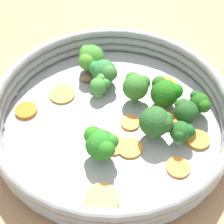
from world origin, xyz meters
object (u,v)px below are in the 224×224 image
skillet (112,121)px  carrot_slice_6 (198,140)px  carrot_slice_8 (130,123)px  carrot_slice_5 (26,110)px  broccoli_floret_8 (200,104)px  carrot_slice_3 (178,167)px  broccoli_floret_5 (137,86)px  carrot_slice_4 (114,144)px  broccoli_floret_1 (157,122)px  broccoli_floret_9 (90,58)px  carrot_slice_0 (62,94)px  carrot_slice_1 (132,147)px  mushroom_piece_0 (89,76)px  carrot_slice_2 (165,84)px  broccoli_floret_0 (101,85)px  carrot_slice_7 (102,200)px  broccoli_floret_4 (185,111)px  broccoli_floret_3 (101,144)px  carrot_slice_9 (166,120)px  broccoli_floret_6 (165,92)px  broccoli_floret_7 (103,72)px

skillet → carrot_slice_6: size_ratio=9.93×
skillet → carrot_slice_8: (0.02, -0.02, 0.01)m
carrot_slice_5 → broccoli_floret_8: 0.28m
carrot_slice_3 → broccoli_floret_5: bearing=87.8°
carrot_slice_4 → skillet: bearing=69.4°
carrot_slice_3 → broccoli_floret_1: broccoli_floret_1 is taller
broccoli_floret_1 → broccoli_floret_9: bearing=100.5°
carrot_slice_0 → carrot_slice_8: size_ratio=1.43×
broccoli_floret_9 → carrot_slice_0: bearing=-151.3°
carrot_slice_1 → mushroom_piece_0: mushroom_piece_0 is taller
carrot_slice_2 → carrot_slice_5: bearing=171.0°
carrot_slice_6 → broccoli_floret_0: bearing=121.9°
carrot_slice_4 → broccoli_floret_9: broccoli_floret_9 is taller
broccoli_floret_5 → broccoli_floret_9: bearing=113.1°
carrot_slice_7 → broccoli_floret_4: 0.18m
carrot_slice_2 → carrot_slice_3: 0.17m
mushroom_piece_0 → broccoli_floret_3: bearing=-105.4°
carrot_slice_4 → carrot_slice_7: size_ratio=0.84×
carrot_slice_2 → carrot_slice_5: carrot_slice_5 is taller
skillet → broccoli_floret_3: size_ratio=6.48×
carrot_slice_1 → carrot_slice_2: size_ratio=0.91×
carrot_slice_8 → broccoli_floret_4: broccoli_floret_4 is taller
carrot_slice_2 → carrot_slice_4: size_ratio=1.06×
carrot_slice_1 → broccoli_floret_8: broccoli_floret_8 is taller
carrot_slice_9 → broccoli_floret_9: 0.18m
carrot_slice_8 → mushroom_piece_0: 0.12m
broccoli_floret_4 → broccoli_floret_5: 0.09m
broccoli_floret_0 → broccoli_floret_5: (0.05, -0.04, 0.01)m
carrot_slice_2 → carrot_slice_3: (-0.07, -0.15, -0.00)m
carrot_slice_0 → broccoli_floret_5: size_ratio=0.82×
broccoli_floret_6 → broccoli_floret_9: 0.15m
broccoli_floret_1 → broccoli_floret_8: size_ratio=1.38×
carrot_slice_3 → mushroom_piece_0: 0.23m
carrot_slice_6 → mushroom_piece_0: (-0.10, 0.19, 0.00)m
carrot_slice_7 → broccoli_floret_7: bearing=66.3°
carrot_slice_0 → broccoli_floret_3: bearing=-84.9°
carrot_slice_3 → carrot_slice_6: carrot_slice_6 is taller
carrot_slice_7 → carrot_slice_4: bearing=55.4°
carrot_slice_7 → broccoli_floret_4: broccoli_floret_4 is taller
carrot_slice_0 → mushroom_piece_0: 0.06m
carrot_slice_7 → broccoli_floret_7: (0.09, 0.20, 0.02)m
broccoli_floret_7 → mushroom_piece_0: broccoli_floret_7 is taller
carrot_slice_7 → carrot_slice_9: same height
carrot_slice_2 → mushroom_piece_0: (-0.12, 0.07, 0.01)m
broccoli_floret_1 → broccoli_floret_6: 0.07m
carrot_slice_1 → broccoli_floret_7: broccoli_floret_7 is taller
carrot_slice_7 → broccoli_floret_8: bearing=20.6°
carrot_slice_1 → broccoli_floret_5: broccoli_floret_5 is taller
carrot_slice_1 → carrot_slice_8: size_ratio=1.23×
carrot_slice_5 → broccoli_floret_7: 0.14m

